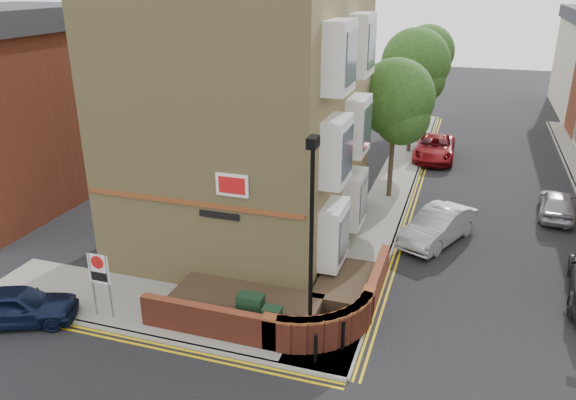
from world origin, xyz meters
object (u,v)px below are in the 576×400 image
at_px(utility_cabinet_large, 251,312).
at_px(zone_sign, 99,274).
at_px(lamppost, 311,245).
at_px(silver_car_near, 438,226).
at_px(navy_hatchback, 17,306).

distance_m(utility_cabinet_large, zone_sign, 4.86).
xyz_separation_m(lamppost, zone_sign, (-6.60, -0.70, -1.70)).
distance_m(zone_sign, silver_car_near, 13.33).
height_order(lamppost, silver_car_near, lamppost).
bearing_deg(utility_cabinet_large, silver_car_near, 59.35).
bearing_deg(lamppost, utility_cabinet_large, 176.99).
height_order(lamppost, navy_hatchback, lamppost).
relative_size(utility_cabinet_large, zone_sign, 0.55).
bearing_deg(utility_cabinet_large, navy_hatchback, -165.89).
xyz_separation_m(navy_hatchback, silver_car_near, (12.11, 10.15, 0.08)).
xyz_separation_m(zone_sign, navy_hatchback, (-2.46, -1.00, -1.03)).
height_order(utility_cabinet_large, zone_sign, zone_sign).
bearing_deg(silver_car_near, navy_hatchback, -115.53).
height_order(lamppost, zone_sign, lamppost).
relative_size(utility_cabinet_large, navy_hatchback, 0.33).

